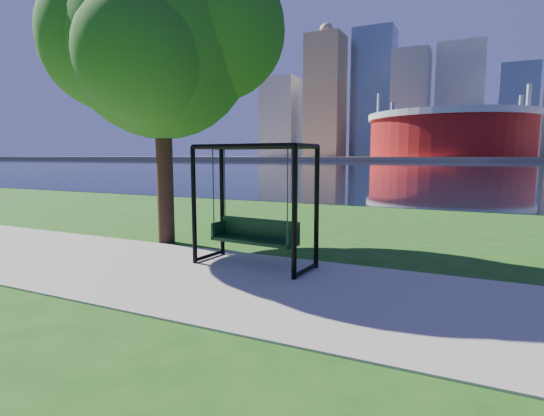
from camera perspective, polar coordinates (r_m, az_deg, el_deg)
The scene contains 8 objects.
ground at distance 8.03m, azimuth -0.61°, elevation -9.31°, with size 900.00×900.00×0.00m, color #1E5114.
path at distance 7.59m, azimuth -2.30°, elevation -10.15°, with size 120.00×4.00×0.03m, color #9E937F.
river at distance 108.98m, azimuth 23.95°, elevation 5.19°, with size 900.00×180.00×0.02m, color black.
far_bank at distance 312.93m, azimuth 25.17°, elevation 6.08°, with size 900.00×228.00×2.00m, color #937F60.
stadium at distance 242.58m, azimuth 22.75°, elevation 9.26°, with size 83.00×83.00×32.00m.
skyline at distance 328.12m, azimuth 24.75°, elevation 12.22°, with size 392.00×66.00×96.50m.
swing at distance 8.60m, azimuth -2.33°, elevation -0.03°, with size 2.51×1.25×2.49m.
park_tree at distance 11.70m, azimuth -14.74°, elevation 20.90°, with size 5.93×5.35×7.36m.
Camera 1 is at (3.41, -6.91, 2.25)m, focal length 28.00 mm.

